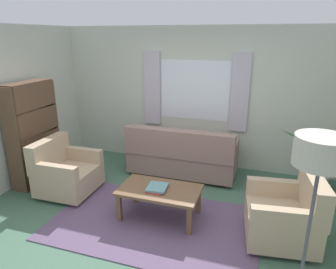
# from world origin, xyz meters

# --- Properties ---
(ground_plane) EXTENTS (6.24, 6.24, 0.00)m
(ground_plane) POSITION_xyz_m (0.00, 0.00, 0.00)
(ground_plane) COLOR #476B56
(wall_back) EXTENTS (5.32, 0.12, 2.60)m
(wall_back) POSITION_xyz_m (0.00, 2.26, 1.30)
(wall_back) COLOR beige
(wall_back) RESTS_ON ground_plane
(window_with_curtains) EXTENTS (1.98, 0.07, 1.40)m
(window_with_curtains) POSITION_xyz_m (0.00, 2.18, 1.45)
(window_with_curtains) COLOR white
(area_rug) EXTENTS (2.76, 1.67, 0.01)m
(area_rug) POSITION_xyz_m (0.00, 0.00, 0.01)
(area_rug) COLOR #604C6B
(area_rug) RESTS_ON ground_plane
(couch) EXTENTS (1.90, 0.82, 0.92)m
(couch) POSITION_xyz_m (-0.06, 1.58, 0.37)
(couch) COLOR gray
(couch) RESTS_ON ground_plane
(armchair_left) EXTENTS (0.83, 0.85, 0.88)m
(armchair_left) POSITION_xyz_m (-1.65, 0.37, 0.35)
(armchair_left) COLOR tan
(armchair_left) RESTS_ON ground_plane
(armchair_right) EXTENTS (0.92, 0.94, 0.88)m
(armchair_right) POSITION_xyz_m (1.66, 0.18, 0.35)
(armchair_right) COLOR tan
(armchair_right) RESTS_ON ground_plane
(coffee_table) EXTENTS (1.10, 0.64, 0.44)m
(coffee_table) POSITION_xyz_m (0.03, 0.17, 0.38)
(coffee_table) COLOR brown
(coffee_table) RESTS_ON ground_plane
(book_stack_on_table) EXTENTS (0.28, 0.30, 0.05)m
(book_stack_on_table) POSITION_xyz_m (-0.00, 0.15, 0.46)
(book_stack_on_table) COLOR #B23833
(book_stack_on_table) RESTS_ON coffee_table
(potted_plant) EXTENTS (1.17, 1.11, 1.12)m
(potted_plant) POSITION_xyz_m (2.18, 1.64, 0.50)
(potted_plant) COLOR #B7B2A8
(potted_plant) RESTS_ON ground_plane
(bookshelf) EXTENTS (0.30, 0.94, 1.72)m
(bookshelf) POSITION_xyz_m (-2.34, 0.63, 0.88)
(bookshelf) COLOR brown
(bookshelf) RESTS_ON ground_plane
(standing_lamp) EXTENTS (0.42, 0.42, 1.70)m
(standing_lamp) POSITION_xyz_m (1.73, -0.86, 1.48)
(standing_lamp) COLOR #4C4C51
(standing_lamp) RESTS_ON ground_plane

